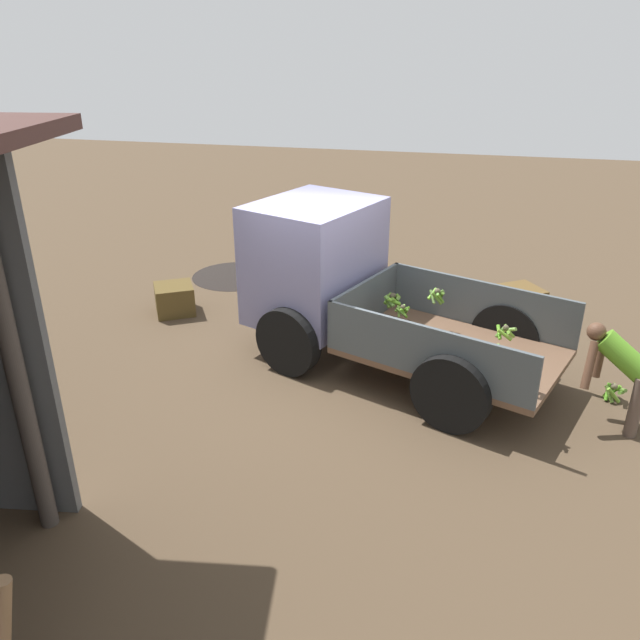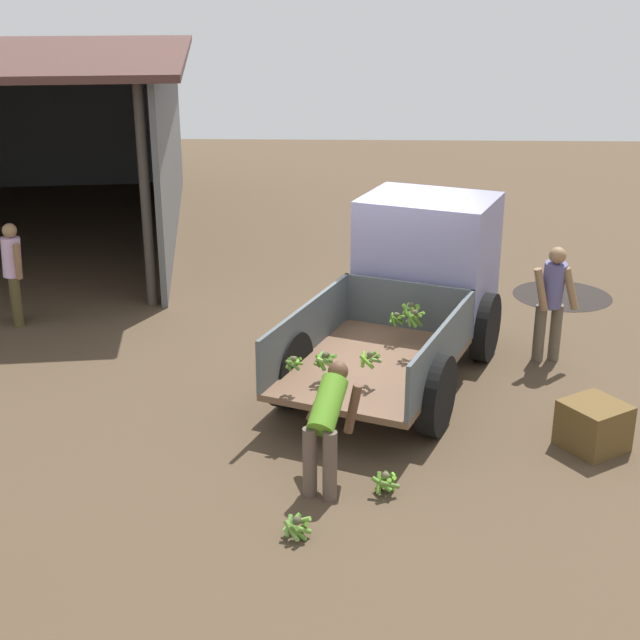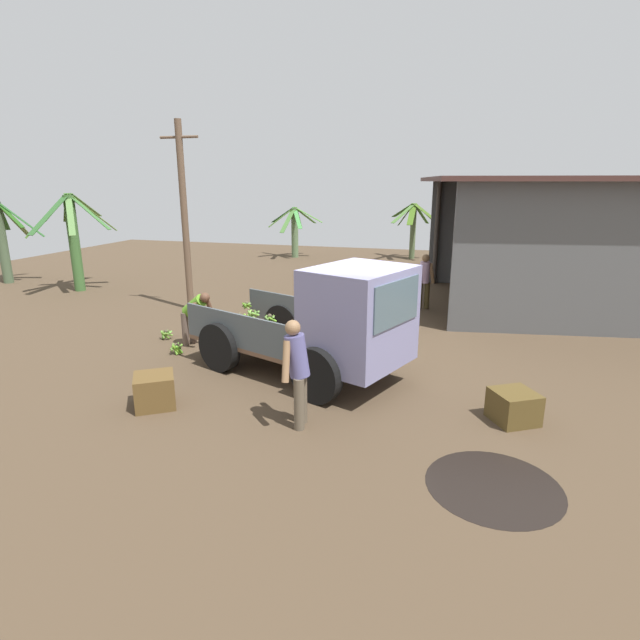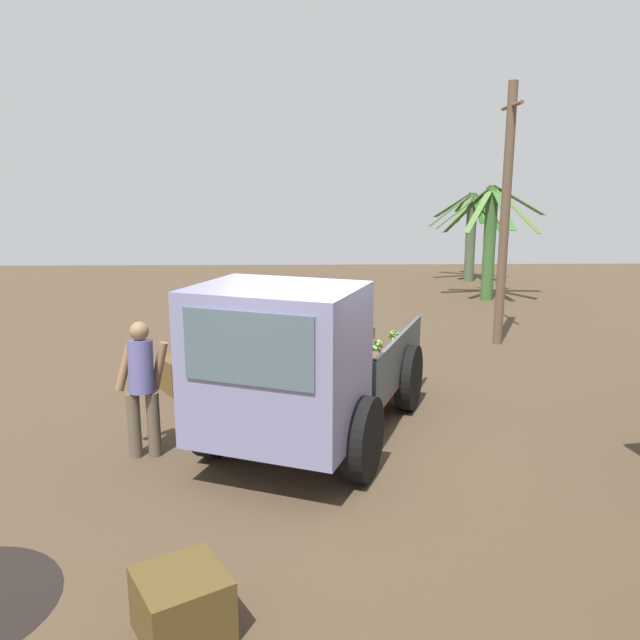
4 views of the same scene
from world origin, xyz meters
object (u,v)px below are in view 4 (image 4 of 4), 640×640
Objects in this scene: person_foreground_visitor at (142,383)px; wooden_crate_1 at (182,604)px; banana_bunch_on_ground_1 at (327,362)px; wooden_crate_0 at (183,373)px; cargo_truck at (293,369)px; person_worker_loading at (362,329)px; utility_pole at (505,214)px; banana_bunch_on_ground_0 at (371,350)px.

wooden_crate_1 is at bearing -168.71° from person_foreground_visitor.
banana_bunch_on_ground_1 is 2.54m from wooden_crate_0.
cargo_truck reaches higher than person_foreground_visitor.
wooden_crate_0 is at bearing -55.34° from person_worker_loading.
person_foreground_visitor is 2.50m from wooden_crate_0.
utility_pole is (-5.33, 4.06, 1.48)m from cargo_truck.
cargo_truck is at bearing -0.52° from person_worker_loading.
person_worker_loading is (-3.32, 2.91, -0.16)m from person_foreground_visitor.
cargo_truck is at bearing -102.66° from person_foreground_visitor.
person_worker_loading is 2.06× the size of wooden_crate_1.
wooden_crate_0 is at bearing -64.87° from utility_pole.
utility_pole reaches higher than banana_bunch_on_ground_0.
wooden_crate_0 is at bearing -66.02° from banana_bunch_on_ground_1.
utility_pole is at bearing -55.59° from person_foreground_visitor.
utility_pole is 8.39× the size of wooden_crate_1.
banana_bunch_on_ground_1 is 0.49× the size of wooden_crate_1.
cargo_truck is 15.74× the size of banana_bunch_on_ground_0.
cargo_truck is 15.20× the size of banana_bunch_on_ground_1.
banana_bunch_on_ground_1 is at bearing -166.91° from cargo_truck.
person_worker_loading is 4.18× the size of banana_bunch_on_ground_1.
wooden_crate_0 is (1.82, -3.16, 0.14)m from banana_bunch_on_ground_0.
utility_pole is 3.92m from person_worker_loading.
person_worker_loading reaches higher than wooden_crate_0.
person_foreground_visitor is at bearing -33.87° from banana_bunch_on_ground_1.
wooden_crate_0 is 1.02× the size of wooden_crate_1.
cargo_truck is 7.49× the size of wooden_crate_1.
person_worker_loading is at bearing 163.58° from wooden_crate_1.
utility_pole is 9.82m from wooden_crate_1.
banana_bunch_on_ground_0 is at bearing -71.11° from utility_pole.
wooden_crate_0 is at bearing -6.93° from person_foreground_visitor.
banana_bunch_on_ground_1 is at bearing -64.12° from utility_pole.
utility_pole is at bearing 139.51° from person_worker_loading.
wooden_crate_0 reaches higher than wooden_crate_1.
banana_bunch_on_ground_0 is 0.97× the size of banana_bunch_on_ground_1.
wooden_crate_1 is (8.23, -4.81, -2.35)m from utility_pole.
person_worker_loading is 0.86m from banana_bunch_on_ground_1.
person_foreground_visitor is at bearing 0.11° from wooden_crate_0.
person_foreground_visitor is 2.65× the size of wooden_crate_0.
banana_bunch_on_ground_0 is at bearing -43.75° from person_foreground_visitor.
banana_bunch_on_ground_1 is (-3.62, 0.54, -0.98)m from cargo_truck.
wooden_crate_0 is (-2.59, -1.78, -0.85)m from cargo_truck.
utility_pole is 3.12× the size of person_foreground_visitor.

